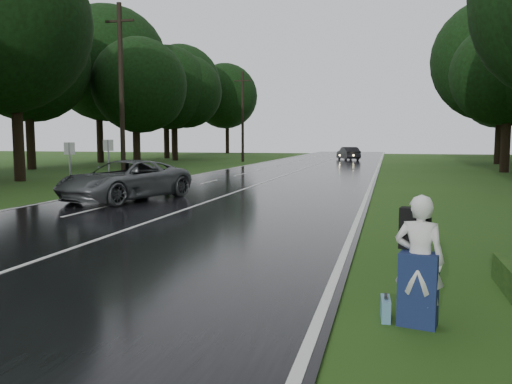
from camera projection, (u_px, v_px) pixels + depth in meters
road at (262, 183)px, 27.41m from camera, size 12.00×140.00×0.04m
lane_center at (262, 183)px, 27.41m from camera, size 0.12×140.00×0.01m
grey_car at (125, 180)px, 19.70m from camera, size 4.05×6.11×1.56m
far_car at (348, 153)px, 57.28m from camera, size 3.08×4.79×1.49m
hitchhiker at (419, 265)px, 6.51m from camera, size 0.70×0.65×1.72m
suitcase at (385, 309)px, 6.78m from camera, size 0.14×0.42×0.29m
utility_pole_mid at (124, 180)px, 29.84m from camera, size 1.80×0.28×10.19m
utility_pole_far at (243, 162)px, 54.15m from camera, size 1.80×0.28×9.52m
road_sign_a at (71, 193)px, 22.76m from camera, size 0.55×0.10×2.27m
road_sign_b at (109, 186)px, 25.88m from camera, size 0.57×0.10×2.39m
tree_left_d at (20, 181)px, 29.16m from camera, size 9.82×9.82×15.35m
tree_left_e at (137, 166)px, 45.59m from camera, size 7.74×7.74×12.10m
tree_left_f at (175, 160)px, 57.41m from camera, size 8.96×8.96×13.99m
tree_right_e at (504, 172)px, 36.81m from camera, size 8.32×8.32×13.00m
tree_right_f at (497, 164)px, 48.93m from camera, size 10.57×10.57×16.52m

